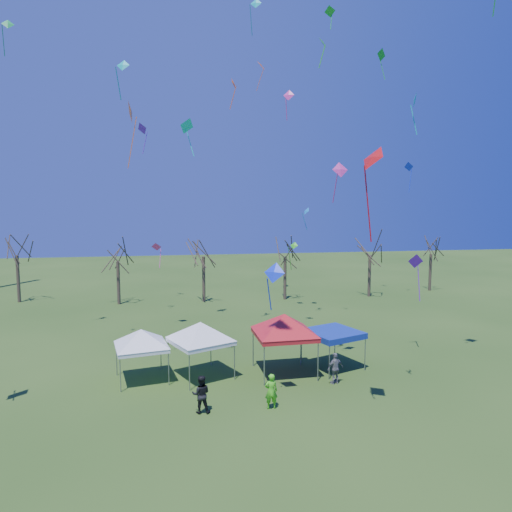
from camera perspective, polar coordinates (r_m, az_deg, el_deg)
The scene contains 35 objects.
ground at distance 24.20m, azimuth 3.16°, elevation -17.34°, with size 140.00×140.00×0.00m, color #2A4917.
tree_0 at distance 51.53m, azimuth -27.82°, elevation 1.96°, with size 3.83×3.83×8.44m.
tree_1 at distance 46.74m, azimuth -16.96°, elevation 1.19°, with size 3.42×3.42×7.54m.
tree_2 at distance 46.17m, azimuth -6.61°, elevation 1.99°, with size 3.71×3.71×8.18m.
tree_3 at distance 47.11m, azimuth 3.67°, elevation 1.84°, with size 3.59×3.59×7.91m.
tree_4 at distance 50.10m, azimuth 14.10°, elevation 1.90°, with size 3.58×3.58×7.89m.
tree_5 at distance 55.84m, azimuth 21.09°, elevation 1.76°, with size 3.39×3.39×7.46m.
tent_white_west at distance 26.32m, azimuth -14.18°, elevation -9.29°, with size 3.75×3.75×3.37m.
tent_white_mid at distance 26.12m, azimuth -6.96°, elevation -8.66°, with size 3.92×3.92×3.70m.
tent_red at distance 26.47m, azimuth 3.57°, elevation -7.73°, with size 4.63×4.63×4.08m.
tent_blue at distance 27.99m, azimuth 9.56°, elevation -9.56°, with size 3.73×3.73×2.28m.
person_dark at distance 22.49m, azimuth -6.88°, elevation -16.77°, with size 0.88×0.68×1.81m, color black.
person_grey at distance 26.02m, azimuth 9.88°, elevation -13.66°, with size 1.01×0.42×1.73m, color slate.
person_green at distance 22.79m, azimuth 1.91°, elevation -16.53°, with size 0.63×0.41×1.72m, color #4FD321.
kite_17 at distance 31.70m, azimuth 19.32°, elevation -0.70°, with size 1.05×0.61×3.14m.
kite_6 at distance 50.56m, azimuth 15.35°, elevation 23.06°, with size 1.27×0.89×3.01m.
kite_8 at distance 27.83m, azimuth -15.36°, elevation 16.94°, with size 0.58×1.32×3.84m.
kite_12 at distance 50.76m, azimuth 18.58°, elevation 10.48°, with size 0.90×1.07×3.18m.
kite_22 at distance 43.31m, azimuth 4.73°, elevation 1.19°, with size 1.08×1.05×2.75m.
kite_26 at distance 42.60m, azimuth -0.04°, elevation 28.98°, with size 1.08×0.93×2.86m.
kite_25 at distance 26.54m, azimuth 8.35°, elevation 24.86°, with size 0.78×0.90×1.67m.
kite_3 at distance 49.00m, azimuth 0.64°, elevation 22.70°, with size 1.36×1.56×3.07m.
kite_5 at distance 19.64m, azimuth 14.34°, elevation 11.67°, with size 1.12×1.41×4.01m.
kite_27 at distance 26.80m, azimuth 10.47°, elevation 10.50°, with size 0.97×0.63×2.34m.
kite_18 at distance 33.73m, azimuth 4.09°, elevation 19.34°, with size 0.84×0.65×2.09m.
kite_9 at distance 22.58m, azimuth 19.18°, elevation 17.81°, with size 0.53×0.72×1.87m.
kite_7 at distance 33.82m, azimuth -16.33°, elevation 21.83°, with size 0.98×0.82×2.58m.
kite_13 at distance 42.71m, azimuth -12.32°, elevation 1.11°, with size 1.05×0.82×2.36m.
kite_2 at distance 46.06m, azimuth -13.99°, elevation 15.18°, with size 1.33×1.36×2.98m.
kite_11 at distance 37.27m, azimuth -8.68°, elevation 15.77°, with size 1.58×1.54×2.95m.
kite_21 at distance 37.23m, azimuth -28.64°, elevation 24.02°, with size 0.87×0.69×2.37m.
kite_19 at distance 42.14m, azimuth 6.29°, elevation 5.56°, with size 0.70×0.91×2.14m.
kite_15 at distance 37.60m, azimuth 9.23°, elevation 27.92°, with size 0.94×0.84×1.69m.
kite_1 at distance 21.97m, azimuth 2.27°, elevation -2.14°, with size 1.21×1.08×2.42m.
kite_24 at distance 35.07m, azimuth -2.79°, elevation 20.67°, with size 0.68×0.94×2.28m.
Camera 1 is at (-5.12, -21.58, 9.68)m, focal length 32.00 mm.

